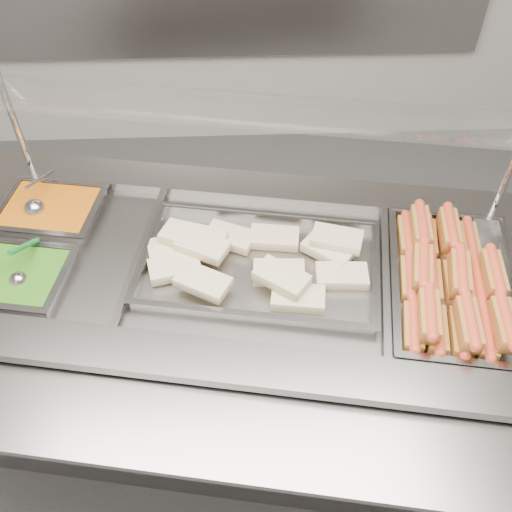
{
  "coord_description": "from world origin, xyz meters",
  "views": [
    {
      "loc": [
        0.08,
        -0.69,
        2.24
      ],
      "look_at": [
        0.13,
        0.5,
        0.96
      ],
      "focal_mm": 40.0,
      "sensor_mm": 36.0,
      "label": 1
    }
  ],
  "objects_px": {
    "pan_hotdogs": "(451,290)",
    "pan_wraps": "(259,267)",
    "steam_counter": "(242,345)",
    "sneeze_guard": "(249,112)",
    "ladle": "(35,207)",
    "serving_spoon": "(20,274)"
  },
  "relations": [
    {
      "from": "steam_counter",
      "to": "pan_hotdogs",
      "type": "relative_size",
      "value": 3.32
    },
    {
      "from": "sneeze_guard",
      "to": "pan_wraps",
      "type": "distance_m",
      "value": 0.47
    },
    {
      "from": "pan_wraps",
      "to": "ladle",
      "type": "xyz_separation_m",
      "value": [
        -0.74,
        0.27,
        0.04
      ]
    },
    {
      "from": "pan_hotdogs",
      "to": "serving_spoon",
      "type": "relative_size",
      "value": 3.35
    },
    {
      "from": "pan_hotdogs",
      "to": "pan_wraps",
      "type": "height_order",
      "value": "same"
    },
    {
      "from": "steam_counter",
      "to": "pan_wraps",
      "type": "height_order",
      "value": "pan_wraps"
    },
    {
      "from": "sneeze_guard",
      "to": "pan_hotdogs",
      "type": "xyz_separation_m",
      "value": [
        0.6,
        -0.34,
        -0.42
      ]
    },
    {
      "from": "pan_hotdogs",
      "to": "ladle",
      "type": "xyz_separation_m",
      "value": [
        -1.32,
        0.37,
        0.05
      ]
    },
    {
      "from": "pan_hotdogs",
      "to": "ladle",
      "type": "relative_size",
      "value": 3.02
    },
    {
      "from": "steam_counter",
      "to": "sneeze_guard",
      "type": "relative_size",
      "value": 1.19
    },
    {
      "from": "steam_counter",
      "to": "pan_wraps",
      "type": "bearing_deg",
      "value": -10.05
    },
    {
      "from": "sneeze_guard",
      "to": "pan_wraps",
      "type": "bearing_deg",
      "value": -84.7
    },
    {
      "from": "pan_hotdogs",
      "to": "pan_wraps",
      "type": "bearing_deg",
      "value": 169.95
    },
    {
      "from": "sneeze_guard",
      "to": "pan_hotdogs",
      "type": "distance_m",
      "value": 0.81
    },
    {
      "from": "ladle",
      "to": "steam_counter",
      "type": "bearing_deg",
      "value": -20.84
    },
    {
      "from": "pan_wraps",
      "to": "ladle",
      "type": "height_order",
      "value": "ladle"
    },
    {
      "from": "sneeze_guard",
      "to": "pan_wraps",
      "type": "xyz_separation_m",
      "value": [
        0.02,
        -0.24,
        -0.41
      ]
    },
    {
      "from": "pan_wraps",
      "to": "serving_spoon",
      "type": "xyz_separation_m",
      "value": [
        -0.72,
        -0.03,
        0.04
      ]
    },
    {
      "from": "steam_counter",
      "to": "sneeze_guard",
      "type": "distance_m",
      "value": 0.88
    },
    {
      "from": "serving_spoon",
      "to": "sneeze_guard",
      "type": "bearing_deg",
      "value": 20.88
    },
    {
      "from": "ladle",
      "to": "pan_wraps",
      "type": "bearing_deg",
      "value": -19.99
    },
    {
      "from": "steam_counter",
      "to": "ladle",
      "type": "relative_size",
      "value": 10.02
    }
  ]
}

